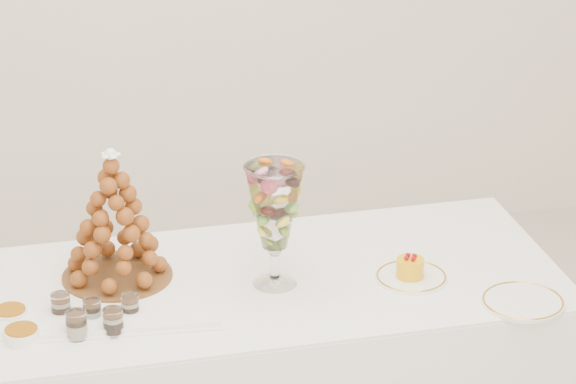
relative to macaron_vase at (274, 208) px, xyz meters
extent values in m
cube|color=white|center=(-0.13, 0.02, -0.23)|extent=(1.89, 0.82, 0.01)
cube|color=white|center=(-0.47, 0.01, -0.22)|extent=(0.61, 0.47, 0.02)
cylinder|color=white|center=(0.00, 0.00, -0.22)|extent=(0.12, 0.12, 0.02)
cylinder|color=white|center=(0.00, 0.00, -0.16)|extent=(0.03, 0.03, 0.08)
sphere|color=white|center=(0.00, 0.00, -0.12)|extent=(0.04, 0.04, 0.04)
cylinder|color=white|center=(0.38, -0.05, -0.22)|extent=(0.20, 0.20, 0.01)
cylinder|color=white|center=(0.63, -0.24, -0.22)|extent=(0.22, 0.22, 0.01)
cylinder|color=white|center=(-0.58, -0.08, -0.19)|extent=(0.06, 0.06, 0.07)
cylinder|color=white|center=(-0.50, -0.12, -0.19)|extent=(0.05, 0.05, 0.06)
cylinder|color=white|center=(-0.41, -0.11, -0.19)|extent=(0.06, 0.06, 0.06)
cylinder|color=white|center=(-0.55, -0.19, -0.19)|extent=(0.07, 0.07, 0.07)
cylinder|color=white|center=(-0.46, -0.19, -0.19)|extent=(0.06, 0.06, 0.07)
cylinder|color=white|center=(-0.71, -0.07, -0.21)|extent=(0.09, 0.09, 0.03)
cylinder|color=white|center=(-0.69, -0.18, -0.21)|extent=(0.09, 0.09, 0.03)
cylinder|color=brown|center=(-0.42, 0.08, -0.20)|extent=(0.30, 0.30, 0.01)
cone|color=brown|center=(-0.42, 0.08, -0.02)|extent=(0.29, 0.29, 0.36)
sphere|color=white|center=(-0.42, 0.08, 0.15)|extent=(0.04, 0.04, 0.04)
cylinder|color=#EFA70B|center=(0.37, -0.05, -0.19)|extent=(0.08, 0.08, 0.05)
sphere|color=maroon|center=(0.38, -0.05, -0.16)|extent=(0.01, 0.01, 0.01)
sphere|color=maroon|center=(0.37, -0.04, -0.16)|extent=(0.01, 0.01, 0.01)
sphere|color=maroon|center=(0.36, -0.05, -0.16)|extent=(0.01, 0.01, 0.01)
sphere|color=maroon|center=(0.37, -0.06, -0.16)|extent=(0.01, 0.01, 0.01)
camera|label=1|loc=(-0.61, -3.26, 1.52)|focal=85.00mm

